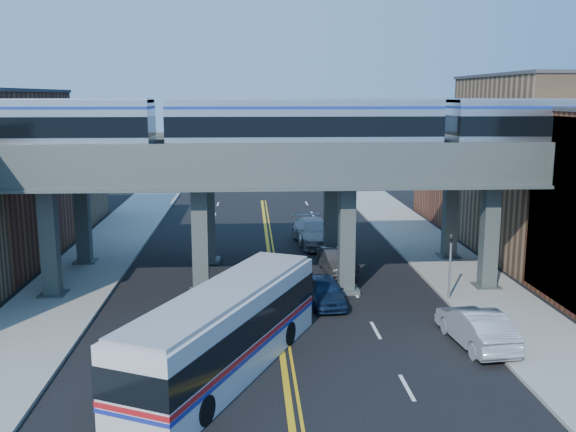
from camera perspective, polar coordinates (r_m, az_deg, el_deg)
name	(u,v)px	position (r m, az deg, el deg)	size (l,w,h in m)	color
ground	(282,349)	(28.26, -0.57, -11.75)	(120.00, 120.00, 0.00)	black
sidewalk_west	(73,285)	(38.99, -18.59, -5.84)	(5.00, 70.00, 0.16)	gray
sidewalk_east	(466,278)	(39.76, 15.52, -5.35)	(5.00, 70.00, 0.16)	gray
building_west_c	(46,177)	(58.11, -20.71, 3.26)	(8.00, 10.00, 8.00)	#836344
building_east_b	(542,167)	(46.77, 21.65, 4.04)	(8.00, 14.00, 12.00)	#836344
building_east_c	(474,168)	(58.88, 16.23, 4.10)	(8.00, 10.00, 9.00)	brown
mural_panel	(572,220)	(34.55, 23.91, -0.31)	(0.10, 9.50, 9.50)	teal
elevated_viaduct_near	(274,177)	(34.39, -1.28, 3.46)	(52.00, 3.60, 7.40)	#3E4846
elevated_viaduct_far	(269,164)	(41.34, -1.66, 4.67)	(52.00, 3.60, 7.40)	#3E4846
transit_train	(304,127)	(34.26, 1.42, 7.95)	(44.65, 2.80, 3.26)	black
stop_sign	(285,289)	(30.50, -0.30, -6.54)	(0.76, 0.09, 2.63)	slate
traffic_signal	(450,259)	(34.82, 14.23, -3.77)	(0.15, 0.18, 4.10)	slate
transit_bus	(225,332)	(25.64, -5.60, -10.20)	(7.87, 12.55, 3.24)	silver
car_lane_a	(325,291)	(33.80, 3.31, -6.63)	(1.75, 4.35, 1.48)	#11223F
car_lane_b	(337,261)	(39.64, 4.37, -4.02)	(1.61, 4.62, 1.52)	#2B2B2D
car_lane_c	(316,232)	(47.91, 2.46, -1.47)	(2.41, 5.23, 1.45)	white
car_lane_d	(314,232)	(47.06, 2.36, -1.45)	(2.57, 6.32, 1.83)	#9B9CA0
car_parked_curb	(476,327)	(29.54, 16.37, -9.44)	(1.78, 5.11, 1.68)	#9D9DA1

